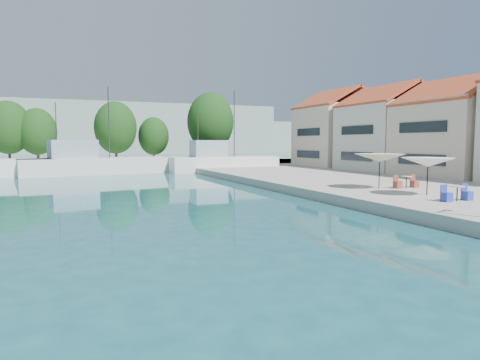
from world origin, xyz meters
name	(u,v)px	position (x,y,z in m)	size (l,w,h in m)	color
quay_right	(471,183)	(22.00, 30.00, 0.30)	(32.00, 92.00, 0.60)	#A9A298
quay_far	(65,167)	(-8.00, 67.00, 0.30)	(90.00, 16.00, 0.60)	#A9A298
hill_east	(188,137)	(40.00, 180.00, 6.00)	(140.00, 40.00, 12.00)	gray
building_04	(460,125)	(24.00, 33.00, 5.02)	(9.00, 8.80, 9.20)	beige
building_05	(388,126)	(24.00, 42.00, 5.26)	(8.40, 8.80, 9.70)	beige
building_06	(338,127)	(24.00, 51.00, 5.50)	(9.00, 8.80, 10.20)	beige
trawler_03	(92,165)	(-5.20, 56.00, 1.07)	(16.41, 6.89, 10.20)	silver
trawler_04	(222,163)	(9.77, 54.77, 1.07)	(13.53, 3.86, 10.20)	silver
tree_04	(8,127)	(-14.94, 71.74, 5.58)	(5.83, 5.83, 8.63)	#3F2B19
tree_05	(37,132)	(-11.38, 71.29, 5.03)	(5.19, 5.19, 7.68)	#3F2B19
tree_06	(116,128)	(-1.20, 68.30, 5.62)	(5.88, 5.88, 8.70)	#3F2B19
tree_07	(154,136)	(4.45, 69.93, 4.47)	(4.54, 4.54, 6.71)	#3F2B19
tree_08	(211,122)	(12.89, 68.30, 6.70)	(7.13, 7.13, 10.56)	#3F2B19
umbrella_white	(428,162)	(10.46, 23.36, 2.44)	(2.86, 2.86, 2.09)	black
umbrella_cream	(380,158)	(10.42, 27.21, 2.56)	(3.20, 3.20, 2.21)	black
cafe_table_02	(457,195)	(10.07, 21.06, 0.89)	(1.82, 0.70, 0.76)	black
cafe_table_03	(406,183)	(12.33, 26.87, 0.89)	(1.82, 0.70, 0.76)	black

